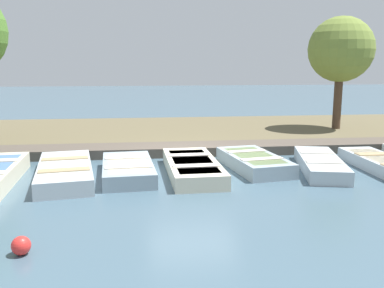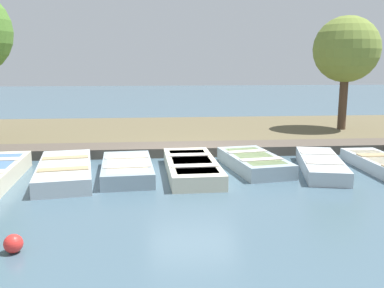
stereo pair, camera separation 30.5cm
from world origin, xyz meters
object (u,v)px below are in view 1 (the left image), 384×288
(park_tree_left, at_px, (341,50))
(rowboat_2, at_px, (65,171))
(rowboat_4, at_px, (192,167))
(rowboat_6, at_px, (320,164))
(buoy, at_px, (21,246))
(rowboat_5, at_px, (254,162))
(rowboat_3, at_px, (128,169))

(park_tree_left, bearing_deg, rowboat_2, -58.33)
(rowboat_4, bearing_deg, rowboat_2, -90.15)
(rowboat_4, height_order, rowboat_6, rowboat_4)
(rowboat_4, bearing_deg, buoy, -37.28)
(buoy, distance_m, park_tree_left, 14.32)
(rowboat_2, relative_size, rowboat_4, 1.05)
(rowboat_4, bearing_deg, rowboat_6, 88.11)
(buoy, bearing_deg, rowboat_2, -178.93)
(rowboat_6, distance_m, buoy, 7.73)
(rowboat_5, relative_size, rowboat_6, 0.89)
(buoy, bearing_deg, rowboat_5, 134.57)
(rowboat_2, bearing_deg, rowboat_6, 81.98)
(rowboat_5, height_order, park_tree_left, park_tree_left)
(rowboat_3, height_order, rowboat_4, rowboat_4)
(buoy, xyz_separation_m, park_tree_left, (-10.16, 9.60, 3.12))
(rowboat_6, bearing_deg, rowboat_2, -76.18)
(rowboat_2, relative_size, rowboat_6, 1.08)
(rowboat_5, bearing_deg, rowboat_4, -86.22)
(buoy, bearing_deg, rowboat_4, 144.57)
(rowboat_3, xyz_separation_m, buoy, (4.28, -1.43, -0.05))
(rowboat_2, xyz_separation_m, rowboat_6, (-0.09, 6.51, -0.01))
(rowboat_3, bearing_deg, buoy, -22.72)
(rowboat_4, distance_m, rowboat_5, 1.74)
(park_tree_left, bearing_deg, rowboat_6, -28.29)
(rowboat_5, bearing_deg, park_tree_left, 129.43)
(rowboat_2, relative_size, rowboat_3, 1.24)
(rowboat_6, height_order, buoy, rowboat_6)
(rowboat_3, bearing_deg, rowboat_6, 85.92)
(rowboat_6, bearing_deg, buoy, -43.29)
(rowboat_2, distance_m, rowboat_4, 3.13)
(rowboat_2, relative_size, rowboat_5, 1.22)
(park_tree_left, bearing_deg, rowboat_5, -41.46)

